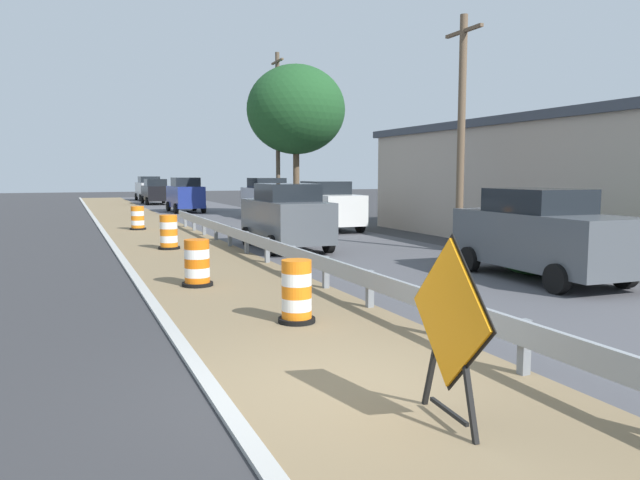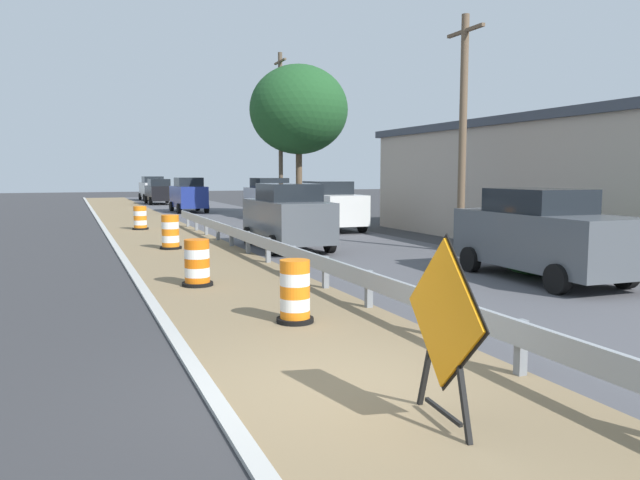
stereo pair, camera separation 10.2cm
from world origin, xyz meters
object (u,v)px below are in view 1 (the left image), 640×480
(utility_pole_near, at_px, (461,130))
(car_distant_a, at_px, (541,234))
(traffic_barrel_far, at_px, (138,219))
(traffic_barrel_close, at_px, (197,265))
(car_lead_near_lane, at_px, (155,192))
(car_distant_b, at_px, (286,216))
(car_mid_far_lane, at_px, (267,198))
(warning_sign_diamond, at_px, (449,321))
(car_lead_far_lane, at_px, (185,195))
(traffic_barrel_mid, at_px, (169,234))
(car_trailing_near_lane, at_px, (327,206))
(car_trailing_far_lane, at_px, (149,188))
(traffic_barrel_nearest, at_px, (297,294))
(utility_pole_mid, at_px, (278,133))

(utility_pole_near, bearing_deg, car_distant_a, -104.02)
(traffic_barrel_far, bearing_deg, traffic_barrel_close, -91.22)
(car_lead_near_lane, relative_size, car_distant_b, 0.95)
(car_mid_far_lane, bearing_deg, car_distant_b, -14.72)
(traffic_barrel_far, bearing_deg, warning_sign_diamond, -88.80)
(car_lead_near_lane, xyz_separation_m, car_lead_far_lane, (0.36, -11.28, 0.09))
(traffic_barrel_mid, height_order, car_distant_b, car_distant_b)
(car_trailing_near_lane, xyz_separation_m, car_lead_far_lane, (-3.46, 14.92, 0.03))
(traffic_barrel_close, distance_m, traffic_barrel_far, 14.67)
(car_trailing_far_lane, xyz_separation_m, car_distant_a, (3.12, -46.73, -0.03))
(utility_pole_near, bearing_deg, traffic_barrel_nearest, -139.92)
(traffic_barrel_close, bearing_deg, car_lead_near_lane, 83.64)
(traffic_barrel_far, height_order, car_mid_far_lane, car_mid_far_lane)
(traffic_barrel_nearest, bearing_deg, car_trailing_near_lane, 64.98)
(warning_sign_diamond, distance_m, traffic_barrel_close, 8.56)
(car_trailing_far_lane, relative_size, car_distant_a, 0.95)
(car_mid_far_lane, bearing_deg, warning_sign_diamond, -13.57)
(warning_sign_diamond, distance_m, utility_pole_mid, 29.79)
(utility_pole_mid, bearing_deg, car_lead_near_lane, 104.48)
(warning_sign_diamond, bearing_deg, traffic_barrel_nearest, -85.56)
(utility_pole_mid, bearing_deg, warning_sign_diamond, -105.52)
(car_mid_far_lane, relative_size, car_distant_b, 1.02)
(car_trailing_far_lane, bearing_deg, traffic_barrel_close, 173.12)
(traffic_barrel_mid, height_order, traffic_barrel_far, traffic_barrel_mid)
(car_trailing_near_lane, height_order, utility_pole_mid, utility_pole_mid)
(car_trailing_near_lane, bearing_deg, car_lead_far_lane, -165.98)
(car_distant_b, bearing_deg, utility_pole_mid, -17.00)
(traffic_barrel_far, bearing_deg, car_trailing_near_lane, -23.73)
(warning_sign_diamond, distance_m, car_mid_far_lane, 28.65)
(traffic_barrel_mid, xyz_separation_m, traffic_barrel_far, (-0.17, 7.65, -0.04))
(utility_pole_mid, bearing_deg, traffic_barrel_far, -147.70)
(car_trailing_far_lane, bearing_deg, traffic_barrel_mid, 172.75)
(car_lead_near_lane, relative_size, utility_pole_mid, 0.47)
(car_lead_far_lane, bearing_deg, car_distant_a, -174.91)
(car_lead_near_lane, relative_size, car_trailing_far_lane, 0.95)
(utility_pole_near, bearing_deg, car_lead_far_lane, 100.62)
(car_lead_near_lane, bearing_deg, car_trailing_far_lane, -3.57)
(traffic_barrel_mid, relative_size, car_trailing_near_lane, 0.24)
(traffic_barrel_far, xyz_separation_m, utility_pole_near, (8.62, -11.88, 3.36))
(traffic_barrel_nearest, distance_m, car_lead_near_lane, 41.64)
(warning_sign_diamond, bearing_deg, utility_pole_mid, -100.25)
(car_trailing_far_lane, height_order, car_distant_a, car_trailing_far_lane)
(car_lead_near_lane, xyz_separation_m, car_mid_far_lane, (3.64, -18.23, 0.10))
(car_distant_b, distance_m, utility_pole_near, 6.25)
(car_trailing_near_lane, xyz_separation_m, car_trailing_far_lane, (-3.45, 33.18, 0.03))
(traffic_barrel_far, height_order, car_distant_b, car_distant_b)
(car_trailing_near_lane, relative_size, car_lead_far_lane, 1.14)
(traffic_barrel_nearest, distance_m, traffic_barrel_close, 4.10)
(traffic_barrel_nearest, distance_m, traffic_barrel_far, 18.68)
(traffic_barrel_nearest, distance_m, car_distant_b, 10.12)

